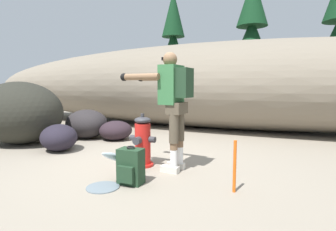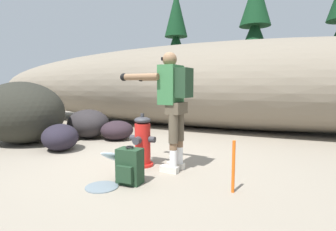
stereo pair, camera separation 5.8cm
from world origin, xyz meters
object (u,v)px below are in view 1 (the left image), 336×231
at_px(utility_worker, 172,96).
at_px(boulder_mid, 87,124).
at_px(boulder_large, 20,113).
at_px(boulder_small, 116,130).
at_px(spare_backpack, 131,167).
at_px(survey_stake, 235,166).
at_px(boulder_outlier, 59,137).
at_px(fire_hydrant, 143,142).

relative_size(utility_worker, boulder_mid, 1.66).
relative_size(boulder_large, boulder_small, 2.41).
xyz_separation_m(spare_backpack, survey_stake, (1.22, 0.25, 0.08)).
distance_m(spare_backpack, boulder_small, 2.80).
bearing_deg(boulder_small, boulder_large, -144.57).
height_order(spare_backpack, boulder_outlier, boulder_outlier).
distance_m(fire_hydrant, boulder_outlier, 1.93).
distance_m(fire_hydrant, boulder_mid, 2.68).
distance_m(spare_backpack, boulder_mid, 3.29).
distance_m(fire_hydrant, survey_stake, 1.52).
height_order(utility_worker, survey_stake, utility_worker).
xyz_separation_m(spare_backpack, boulder_outlier, (-2.15, 0.93, 0.03)).
bearing_deg(survey_stake, boulder_large, 169.97).
relative_size(utility_worker, boulder_small, 2.29).
bearing_deg(survey_stake, boulder_outlier, 168.60).
distance_m(utility_worker, boulder_large, 3.63).
bearing_deg(boulder_large, utility_worker, -5.77).
height_order(fire_hydrant, boulder_large, boulder_large).
distance_m(fire_hydrant, boulder_small, 2.12).
distance_m(fire_hydrant, spare_backpack, 0.77).
bearing_deg(boulder_small, survey_stake, -33.05).
bearing_deg(boulder_outlier, survey_stake, -11.40).
xyz_separation_m(spare_backpack, boulder_small, (-1.75, 2.18, -0.00)).
relative_size(boulder_large, boulder_mid, 1.74).
bearing_deg(utility_worker, fire_hydrant, 0.47).
distance_m(utility_worker, spare_backpack, 1.12).
height_order(spare_backpack, survey_stake, survey_stake).
height_order(utility_worker, boulder_small, utility_worker).
relative_size(fire_hydrant, boulder_mid, 0.79).
bearing_deg(boulder_small, fire_hydrant, -44.05).
bearing_deg(spare_backpack, boulder_large, -109.99).
bearing_deg(utility_worker, spare_backpack, 72.80).
bearing_deg(boulder_mid, spare_backpack, -40.15).
bearing_deg(boulder_mid, survey_stake, -26.58).
distance_m(boulder_large, survey_stake, 4.64).
relative_size(spare_backpack, boulder_outlier, 0.57).
bearing_deg(boulder_large, fire_hydrant, -6.29).
bearing_deg(boulder_mid, boulder_outlier, -73.08).
xyz_separation_m(boulder_mid, boulder_small, (0.76, 0.07, -0.11)).
height_order(fire_hydrant, boulder_mid, fire_hydrant).
height_order(boulder_mid, survey_stake, boulder_mid).
height_order(boulder_large, survey_stake, boulder_large).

